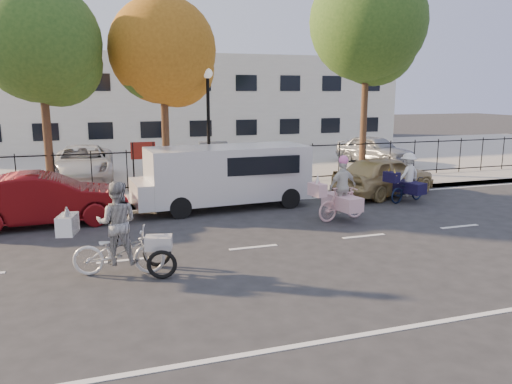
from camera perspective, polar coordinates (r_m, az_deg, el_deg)
name	(u,v)px	position (r m, az deg, el deg)	size (l,w,h in m)	color
ground	(253,247)	(12.03, -0.29, -6.36)	(120.00, 120.00, 0.00)	#333334
road_markings	(253,247)	(12.03, -0.29, -6.34)	(60.00, 9.52, 0.01)	silver
curb	(207,201)	(16.72, -5.63, -1.06)	(60.00, 0.10, 0.15)	#A8A399
sidewalk	(200,195)	(17.73, -6.38, -0.36)	(60.00, 2.20, 0.15)	#A8A399
parking_lot	(165,162)	(26.38, -10.40, 3.39)	(60.00, 15.60, 0.15)	#A8A399
iron_fence	(194,168)	(18.65, -7.14, 2.78)	(58.00, 0.06, 1.50)	black
building	(143,101)	(36.08, -12.82, 10.07)	(34.00, 10.00, 6.00)	silver
lamppost	(208,107)	(18.16, -5.49, 9.60)	(0.36, 0.36, 4.33)	black
street_sign	(143,157)	(17.92, -12.75, 3.90)	(0.85, 0.06, 1.80)	black
zebra_trike	(118,239)	(10.49, -15.45, -5.20)	(2.26, 1.20, 1.93)	silver
unicorn_bike	(341,197)	(14.55, 9.73, -0.53)	(1.92, 1.36, 1.90)	#F9BDC0
bull_bike	(407,182)	(17.54, 16.88, 1.05)	(1.85, 1.31, 1.67)	black
white_van	(225,174)	(15.91, -3.56, 2.04)	(5.63, 2.18, 1.97)	white
red_sedan	(45,199)	(15.05, -22.94, -0.76)	(1.55, 4.45, 1.47)	#5E0A0E
gold_sedan	(384,175)	(18.47, 14.46, 1.85)	(1.69, 4.20, 1.43)	tan
lot_car_b	(83,163)	(21.14, -19.19, 3.11)	(2.32, 5.04, 1.40)	silver
lot_car_c	(214,156)	(23.11, -4.85, 4.15)	(1.30, 3.74, 1.23)	#4D5054
lot_car_d	(374,149)	(25.62, 13.38, 4.77)	(1.64, 4.07, 1.39)	#A2A5A9
tree_west	(45,48)	(18.35, -22.97, 14.87)	(3.94, 3.94, 7.22)	#442D1D
tree_mid	(166,56)	(19.01, -10.20, 15.08)	(3.85, 3.85, 7.06)	#442D1D
tree_east	(370,29)	(22.40, 12.88, 17.75)	(4.87, 4.87, 8.92)	#442D1D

